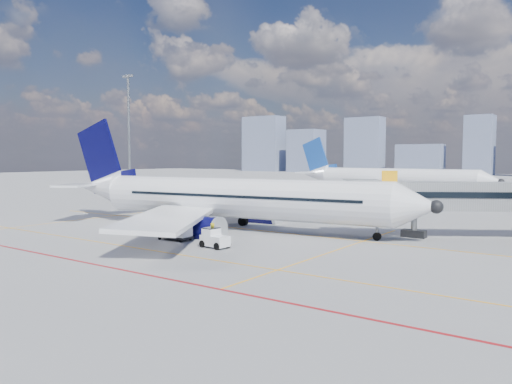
% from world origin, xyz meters
% --- Properties ---
extents(ground, '(420.00, 420.00, 0.00)m').
position_xyz_m(ground, '(0.00, 0.00, 0.00)').
color(ground, gray).
rests_on(ground, ground).
extents(apron_markings, '(90.00, 35.12, 0.01)m').
position_xyz_m(apron_markings, '(-0.58, -3.91, 0.01)').
color(apron_markings, '#FFA70D').
rests_on(apron_markings, ground).
extents(jet_bridge, '(23.55, 15.78, 6.30)m').
position_xyz_m(jet_bridge, '(23.51, 16.91, 3.74)').
color(jet_bridge, gray).
rests_on(jet_bridge, ground).
extents(floodlight_mast_nw, '(3.20, 0.61, 25.45)m').
position_xyz_m(floodlight_mast_nw, '(-55.00, 40.00, 13.59)').
color(floodlight_mast_nw, slate).
rests_on(floodlight_mast_nw, ground).
extents(main_aircraft, '(42.90, 37.28, 12.56)m').
position_xyz_m(main_aircraft, '(-1.26, 7.01, 3.22)').
color(main_aircraft, white).
rests_on(main_aircraft, ground).
extents(second_aircraft, '(42.02, 36.56, 12.28)m').
position_xyz_m(second_aircraft, '(-4.11, 61.85, 3.22)').
color(second_aircraft, white).
rests_on(second_aircraft, ground).
extents(baggage_tug, '(2.52, 1.67, 1.66)m').
position_xyz_m(baggage_tug, '(5.17, -2.14, 0.79)').
color(baggage_tug, white).
rests_on(baggage_tug, ground).
extents(cargo_dolly, '(3.36, 1.59, 1.82)m').
position_xyz_m(cargo_dolly, '(-0.18, -1.29, 1.00)').
color(cargo_dolly, black).
rests_on(cargo_dolly, ground).
extents(belt_loader, '(5.65, 1.60, 2.30)m').
position_xyz_m(belt_loader, '(-7.97, 2.59, 0.60)').
color(belt_loader, black).
rests_on(belt_loader, ground).
extents(ramp_worker, '(0.58, 0.79, 2.00)m').
position_xyz_m(ramp_worker, '(4.77, -1.78, 1.00)').
color(ramp_worker, yellow).
rests_on(ramp_worker, ground).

